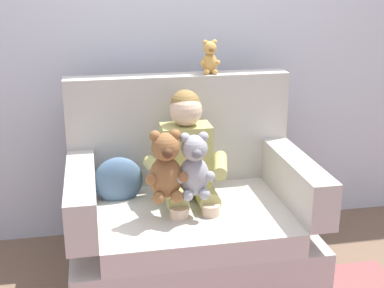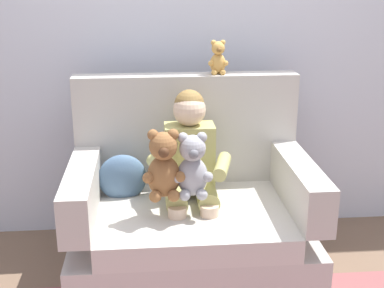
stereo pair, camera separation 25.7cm
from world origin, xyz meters
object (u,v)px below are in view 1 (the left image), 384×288
(armchair, at_px, (189,218))
(plush_grey, at_px, (194,167))
(plush_brown, at_px, (166,167))
(throw_pillow, at_px, (118,181))
(seated_child, at_px, (188,163))
(plush_honey_on_backrest, at_px, (210,58))

(armchair, distance_m, plush_grey, 0.40)
(plush_brown, xyz_separation_m, plush_grey, (0.14, 0.00, -0.01))
(throw_pillow, bearing_deg, plush_brown, -53.84)
(armchair, bearing_deg, seated_child, 102.17)
(plush_grey, bearing_deg, plush_brown, 176.30)
(seated_child, height_order, plush_honey_on_backrest, plush_honey_on_backrest)
(armchair, xyz_separation_m, plush_brown, (-0.15, -0.19, 0.37))
(seated_child, relative_size, plush_brown, 2.38)
(throw_pillow, bearing_deg, plush_honey_on_backrest, 20.09)
(armchair, distance_m, plush_brown, 0.44)
(plush_brown, relative_size, plush_honey_on_backrest, 1.85)
(seated_child, xyz_separation_m, plush_grey, (-0.00, -0.19, 0.05))
(seated_child, bearing_deg, armchair, -80.93)
(plush_grey, xyz_separation_m, throw_pillow, (-0.35, 0.29, -0.16))
(plush_honey_on_backrest, bearing_deg, plush_grey, -97.21)
(seated_child, distance_m, plush_brown, 0.25)
(armchair, distance_m, seated_child, 0.31)
(plush_grey, bearing_deg, throw_pillow, 135.71)
(seated_child, bearing_deg, plush_brown, -129.17)
(plush_brown, bearing_deg, armchair, 44.02)
(plush_brown, xyz_separation_m, throw_pillow, (-0.21, 0.29, -0.17))
(armchair, distance_m, plush_honey_on_backrest, 0.88)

